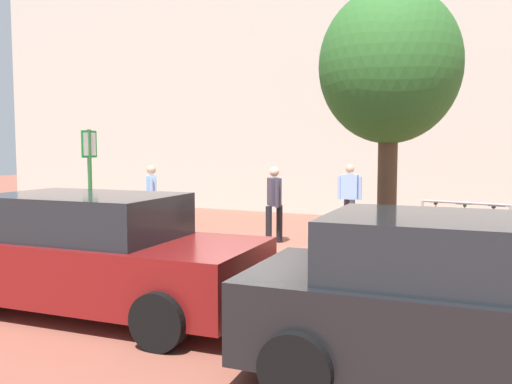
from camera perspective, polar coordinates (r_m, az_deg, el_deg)
ground_plane at (r=11.28m, az=-1.69°, el=-6.25°), size 60.00×60.00×0.00m
building_facade at (r=17.85m, az=8.98°, el=13.88°), size 28.00×1.20×10.00m
planter_strip at (r=10.23m, az=-11.33°, el=-7.03°), size 7.00×1.10×0.16m
tree_sidewalk at (r=8.16m, az=13.91°, el=12.51°), size 2.03×2.03×4.43m
parking_sign_post at (r=10.90m, az=-17.14°, el=1.77°), size 0.08×0.36×2.49m
bike_at_sign at (r=11.15m, az=-15.94°, el=-4.75°), size 1.66×0.46×0.86m
bike_rack_cluster at (r=14.11m, az=21.12°, el=-2.91°), size 2.09×1.79×0.83m
bollard_steel at (r=12.84m, az=13.28°, el=-3.00°), size 0.16×0.16×0.90m
person_casual_tan at (r=13.25m, az=-10.96°, el=-0.40°), size 0.43×0.51×1.72m
person_suited_navy at (r=12.06m, az=1.93°, el=-0.82°), size 0.43×0.50×1.72m
person_shirt_blue at (r=13.77m, az=9.85°, el=-0.19°), size 0.61×0.34×1.72m
car_maroon_wagon at (r=7.41m, az=-16.61°, el=-6.32°), size 4.42×2.28×1.54m
car_black_suv at (r=5.25m, az=22.64°, el=-11.07°), size 4.40×2.23×1.54m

